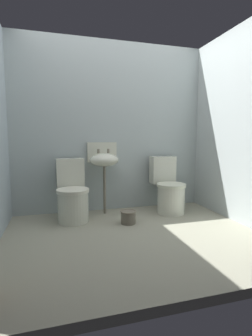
{
  "coord_description": "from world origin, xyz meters",
  "views": [
    {
      "loc": [
        -0.79,
        -2.55,
        1.05
      ],
      "look_at": [
        0.0,
        0.25,
        0.7
      ],
      "focal_mm": 26.75,
      "sensor_mm": 36.0,
      "label": 1
    }
  ],
  "objects": [
    {
      "name": "bucket",
      "position": [
        0.05,
        0.32,
        0.08
      ],
      "size": [
        0.2,
        0.2,
        0.16
      ],
      "color": "#6E6757",
      "rests_on": "ground"
    },
    {
      "name": "wall_back",
      "position": [
        0.0,
        1.06,
        1.2
      ],
      "size": [
        3.15,
        0.1,
        2.41
      ],
      "primitive_type": "cube",
      "color": "#A6B4B3",
      "rests_on": "ground"
    },
    {
      "name": "toilet_left",
      "position": [
        -0.6,
        0.65,
        0.32
      ],
      "size": [
        0.41,
        0.6,
        0.78
      ],
      "rotation": [
        0.0,
        0.0,
        3.17
      ],
      "color": "silver",
      "rests_on": "ground"
    },
    {
      "name": "toilet_right",
      "position": [
        0.74,
        0.65,
        0.32
      ],
      "size": [
        0.4,
        0.59,
        0.78
      ],
      "rotation": [
        0.0,
        0.0,
        3.14
      ],
      "color": "silver",
      "rests_on": "ground"
    },
    {
      "name": "wall_right",
      "position": [
        1.43,
        0.1,
        1.2
      ],
      "size": [
        0.1,
        2.21,
        2.41
      ],
      "primitive_type": "cube",
      "color": "#ACB7B6",
      "rests_on": "ground"
    },
    {
      "name": "ground_plane",
      "position": [
        0.0,
        0.0,
        -0.04
      ],
      "size": [
        3.15,
        2.41,
        0.08
      ],
      "primitive_type": "cube",
      "color": "gray"
    },
    {
      "name": "sink",
      "position": [
        -0.15,
        0.84,
        0.75
      ],
      "size": [
        0.42,
        0.34,
        0.99
      ],
      "color": "#6E6757",
      "rests_on": "ground"
    }
  ]
}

